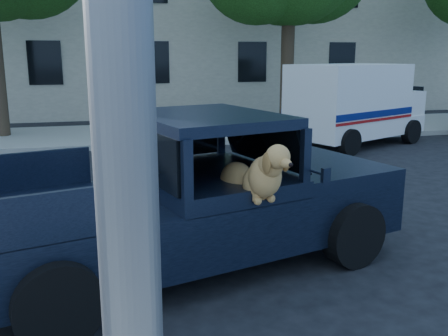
{
  "coord_description": "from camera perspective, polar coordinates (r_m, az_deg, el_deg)",
  "views": [
    {
      "loc": [
        -1.23,
        -6.32,
        2.53
      ],
      "look_at": [
        0.1,
        -1.08,
        1.29
      ],
      "focal_mm": 40.0,
      "sensor_mm": 36.0,
      "label": 1
    }
  ],
  "objects": [
    {
      "name": "pickup_truck",
      "position": [
        5.98,
        -4.82,
        -5.7
      ],
      "size": [
        5.5,
        3.33,
        1.85
      ],
      "rotation": [
        0.0,
        0.0,
        0.27
      ],
      "color": "black",
      "rests_on": "ground"
    },
    {
      "name": "far_sidewalk",
      "position": [
        15.76,
        -9.66,
        3.79
      ],
      "size": [
        60.0,
        4.0,
        0.15
      ],
      "primitive_type": "cube",
      "color": "gray",
      "rests_on": "ground"
    },
    {
      "name": "ground",
      "position": [
        6.91,
        -3.08,
        -8.54
      ],
      "size": [
        120.0,
        120.0,
        0.0
      ],
      "primitive_type": "plane",
      "color": "black",
      "rests_on": "ground"
    },
    {
      "name": "mail_truck",
      "position": [
        14.56,
        14.65,
        6.42
      ],
      "size": [
        4.51,
        3.42,
        2.25
      ],
      "rotation": [
        0.0,
        0.0,
        0.43
      ],
      "color": "silver",
      "rests_on": "ground"
    },
    {
      "name": "building_main",
      "position": [
        23.29,
        -3.96,
        17.76
      ],
      "size": [
        26.0,
        6.0,
        9.0
      ],
      "primitive_type": "cube",
      "color": "beige",
      "rests_on": "ground"
    },
    {
      "name": "lane_stripes",
      "position": [
        10.55,
        3.98,
        -0.94
      ],
      "size": [
        21.6,
        0.14,
        0.01
      ],
      "primitive_type": null,
      "color": "silver",
      "rests_on": "ground"
    }
  ]
}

